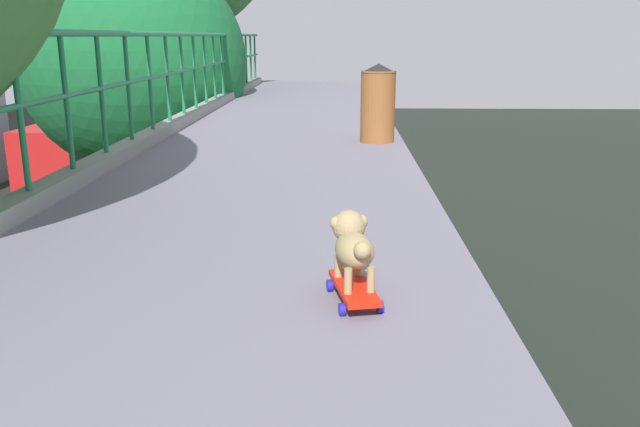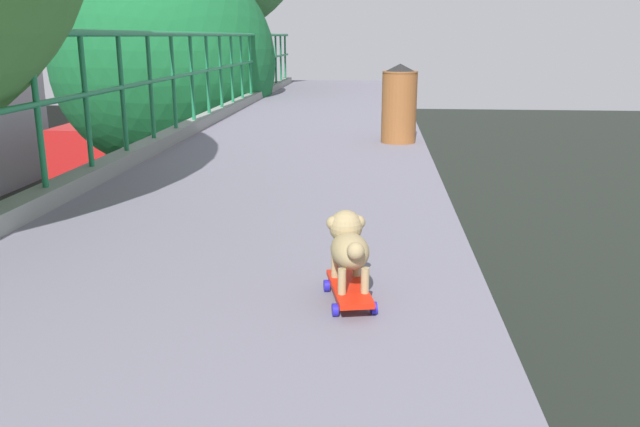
# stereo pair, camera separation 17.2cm
# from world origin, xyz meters

# --- Properties ---
(car_grey_seventh) EXTENTS (1.80, 3.80, 1.52)m
(car_grey_seventh) POSITION_xyz_m (-5.22, 20.09, 0.71)
(car_grey_seventh) COLOR slate
(car_grey_seventh) RESTS_ON ground
(city_bus) EXTENTS (2.49, 11.92, 2.99)m
(city_bus) POSITION_xyz_m (-8.89, 29.21, 1.71)
(city_bus) COLOR #B51A19
(city_bus) RESTS_ON ground
(roadside_tree_far) EXTENTS (4.43, 4.43, 7.94)m
(roadside_tree_far) POSITION_xyz_m (-2.21, 13.76, 5.72)
(roadside_tree_far) COLOR brown
(roadside_tree_far) RESTS_ON ground
(toy_skateboard) EXTENTS (0.26, 0.45, 0.08)m
(toy_skateboard) POSITION_xyz_m (1.95, 3.40, 5.21)
(toy_skateboard) COLOR red
(toy_skateboard) RESTS_ON overpass_deck
(small_dog) EXTENTS (0.22, 0.40, 0.31)m
(small_dog) POSITION_xyz_m (1.94, 3.45, 5.41)
(small_dog) COLOR #998459
(small_dog) RESTS_ON toy_skateboard
(litter_bin) EXTENTS (0.39, 0.39, 0.87)m
(litter_bin) POSITION_xyz_m (2.30, 8.02, 5.59)
(litter_bin) COLOR brown
(litter_bin) RESTS_ON overpass_deck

